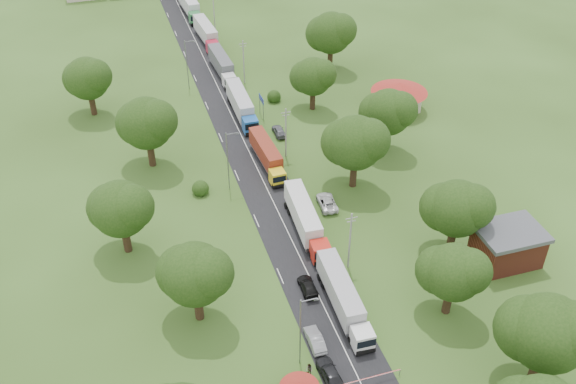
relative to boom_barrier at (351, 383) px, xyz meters
name	(u,v)px	position (x,y,z in m)	size (l,w,h in m)	color
ground	(293,242)	(1.36, 25.00, -0.89)	(260.00, 260.00, 0.00)	#2C4617
road	(255,165)	(1.36, 45.00, -0.89)	(8.00, 200.00, 0.04)	black
boom_barrier	(351,383)	(0.00, 0.00, 0.00)	(9.22, 0.35, 1.18)	slate
info_sign	(261,102)	(6.56, 60.00, 2.11)	(0.12, 3.10, 4.10)	slate
pole_1	(350,240)	(6.86, 18.00, 3.79)	(1.60, 0.24, 9.00)	gray
pole_2	(286,132)	(6.86, 46.00, 3.79)	(1.60, 0.24, 9.00)	gray
pole_3	(244,61)	(6.86, 74.00, 3.79)	(1.60, 0.24, 9.00)	gray
pole_4	(214,11)	(6.86, 102.00, 3.79)	(1.60, 0.24, 9.00)	gray
lamp_0	(302,329)	(-3.99, 5.00, 4.66)	(2.03, 0.22, 10.00)	slate
lamp_1	(229,158)	(-3.99, 40.00, 4.66)	(2.03, 0.22, 10.00)	slate
lamp_2	(187,62)	(-3.99, 75.00, 4.66)	(2.03, 0.22, 10.00)	slate
tree_1	(547,332)	(19.34, -4.83, 6.96)	(9.60, 9.60, 12.05)	#382616
tree_2	(453,272)	(15.35, 7.14, 5.70)	(8.00, 8.00, 10.10)	#382616
tree_3	(457,208)	(21.35, 17.16, 6.33)	(8.80, 8.80, 11.07)	#382616
tree_4	(355,142)	(14.34, 35.17, 6.96)	(9.60, 9.60, 12.05)	#382616
tree_5	(388,112)	(23.35, 43.16, 6.33)	(8.80, 8.80, 11.07)	#382616
tree_6	(313,76)	(16.35, 60.14, 5.70)	(8.00, 8.00, 10.10)	#382616
tree_7	(331,32)	(25.34, 75.17, 6.96)	(9.60, 9.60, 12.05)	#382616
tree_10	(195,273)	(-13.65, 15.16, 6.33)	(8.80, 8.80, 11.07)	#382616
tree_11	(120,208)	(-20.65, 30.16, 6.33)	(8.80, 8.80, 11.07)	#382616
tree_12	(146,123)	(-14.66, 50.17, 6.96)	(9.60, 9.60, 12.05)	#382616
tree_13	(87,78)	(-22.65, 70.16, 6.33)	(8.80, 8.80, 11.07)	#382616
house_brick	(508,245)	(27.36, 13.00, 1.76)	(8.60, 6.60, 5.20)	maroon
house_cream	(399,92)	(31.36, 55.00, 2.75)	(10.08, 10.08, 5.80)	beige
truck_0	(343,297)	(3.37, 11.13, 1.23)	(2.94, 14.49, 4.01)	white
truck_1	(305,219)	(3.74, 26.71, 1.29)	(3.26, 14.90, 4.12)	red
truck_2	(267,155)	(3.24, 44.45, 1.09)	(2.81, 13.50, 3.73)	yellow
truck_3	(241,105)	(3.13, 61.44, 1.33)	(2.75, 15.09, 4.18)	#1A539F
truck_4	(222,65)	(3.48, 79.04, 1.23)	(2.97, 14.46, 4.00)	silver
truck_5	(207,33)	(3.68, 95.76, 1.31)	(3.37, 15.04, 4.15)	#A91A31
truck_6	(190,6)	(3.12, 113.62, 1.36)	(3.29, 15.36, 4.24)	#2B733C
car_lane_front	(330,373)	(-1.64, 2.01, -0.09)	(1.89, 4.69, 1.60)	black
car_lane_mid	(315,340)	(-1.64, 7.00, -0.16)	(1.55, 4.43, 1.46)	gray
car_lane_rear	(308,286)	(0.36, 15.49, -0.23)	(1.86, 4.57, 1.33)	black
car_verge_near	(327,202)	(8.69, 31.25, -0.16)	(2.42, 5.26, 1.46)	silver
car_verge_far	(279,131)	(7.73, 52.92, -0.14)	(1.77, 4.41, 1.50)	#56585D
pedestrian_booth	(309,370)	(-3.71, 3.00, -0.01)	(0.85, 0.67, 1.76)	gray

